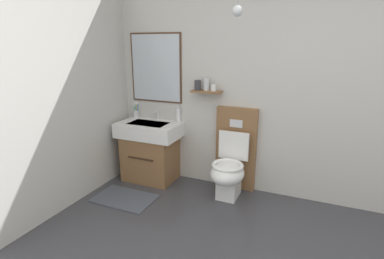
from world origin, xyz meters
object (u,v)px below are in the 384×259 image
object	(u,v)px
vanity_sink_left	(151,149)
toilet	(231,164)
toothbrush_cup	(136,113)
soap_dispenser	(179,115)

from	to	relation	value
vanity_sink_left	toilet	world-z (taller)	toilet
toilet	toothbrush_cup	world-z (taller)	toilet
toothbrush_cup	soap_dispenser	bearing A→B (deg)	0.89
vanity_sink_left	soap_dispenser	bearing A→B (deg)	29.93
toilet	toothbrush_cup	xyz separation A→B (m)	(-1.37, 0.16, 0.44)
soap_dispenser	toilet	bearing A→B (deg)	-12.78
vanity_sink_left	soap_dispenser	size ratio (longest dim) A/B	3.78
toilet	vanity_sink_left	bearing A→B (deg)	-179.42
toilet	soap_dispenser	size ratio (longest dim) A/B	4.90
vanity_sink_left	soap_dispenser	world-z (taller)	soap_dispenser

